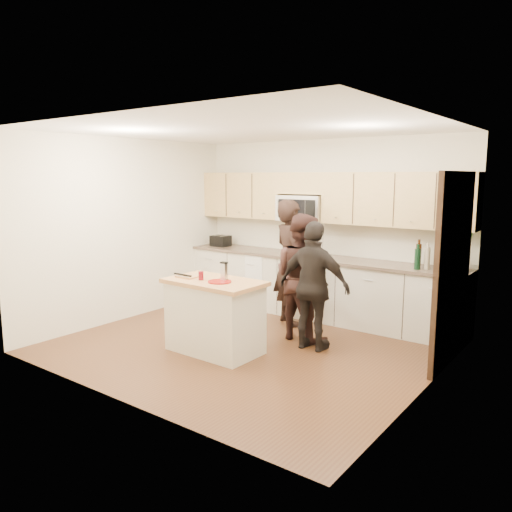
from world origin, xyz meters
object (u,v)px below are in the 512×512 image
Objects in this scene: woman_right at (314,286)px; woman_center at (301,277)px; toaster at (221,241)px; woman_left at (290,262)px; island at (215,316)px.

woman_center is at bearing -39.78° from woman_right.
toaster is 0.19× the size of woman_right.
island is at bearing 119.77° from woman_left.
woman_center is at bearing 62.93° from island.
woman_left is at bearing -38.08° from woman_center.
woman_left is at bearing -43.45° from woman_right.
island is at bearing 68.07° from woman_center.
toaster is at bearing -18.05° from woman_center.
toaster is 1.86m from woman_left.
woman_center reaches higher than woman_right.
woman_center is at bearing 168.88° from woman_left.
woman_right is at bearing -26.19° from toaster.
toaster is 0.17× the size of woman_left.
woman_left is (1.78, -0.54, -0.12)m from toaster.
woman_left is 0.68m from woman_center.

